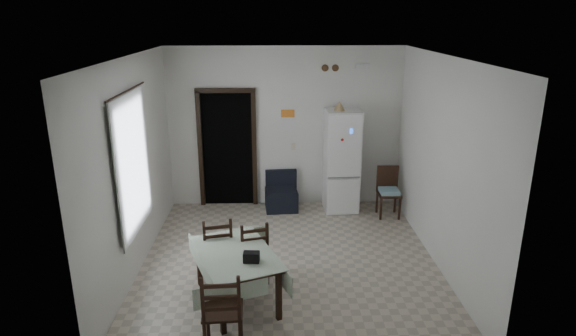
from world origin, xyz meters
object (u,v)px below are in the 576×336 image
at_px(corner_chair, 389,193).
at_px(dining_chair_near_head, 223,309).
at_px(dining_table, 236,277).
at_px(fridge, 342,161).
at_px(navy_seat, 281,191).
at_px(dining_chair_far_right, 252,250).
at_px(dining_chair_far_left, 217,247).

height_order(corner_chair, dining_chair_near_head, dining_chair_near_head).
bearing_deg(dining_table, dining_chair_near_head, -116.09).
height_order(fridge, navy_seat, fridge).
xyz_separation_m(navy_seat, dining_table, (-0.60, -2.94, -0.01)).
xyz_separation_m(fridge, dining_table, (-1.68, -2.94, -0.58)).
distance_m(dining_chair_far_right, dining_chair_near_head, 1.42).
relative_size(navy_seat, dining_chair_near_head, 0.71).
bearing_deg(fridge, dining_chair_near_head, -117.09).
distance_m(navy_seat, dining_table, 3.00).
bearing_deg(dining_chair_near_head, dining_chair_far_right, -103.22).
distance_m(corner_chair, dining_chair_far_left, 3.43).
relative_size(fridge, dining_table, 1.42).
bearing_deg(fridge, dining_chair_far_left, -132.03).
bearing_deg(dining_chair_far_right, dining_chair_near_head, 65.58).
xyz_separation_m(fridge, dining_chair_far_right, (-1.50, -2.45, -0.48)).
height_order(fridge, dining_chair_far_left, fridge).
bearing_deg(corner_chair, dining_chair_far_right, -137.96).
bearing_deg(dining_chair_near_head, fridge, -117.48).
bearing_deg(corner_chair, dining_chair_far_left, -143.91).
relative_size(fridge, dining_chair_far_right, 2.08).
relative_size(dining_table, dining_chair_near_head, 1.33).
bearing_deg(dining_chair_near_head, corner_chair, -129.20).
xyz_separation_m(dining_chair_far_left, dining_chair_near_head, (0.22, -1.45, 0.03)).
xyz_separation_m(fridge, dining_chair_near_head, (-1.76, -3.85, -0.43)).
height_order(navy_seat, dining_chair_far_right, dining_chair_far_right).
height_order(navy_seat, dining_chair_far_left, dining_chair_far_left).
bearing_deg(navy_seat, dining_chair_far_right, -103.97).
relative_size(navy_seat, corner_chair, 0.79).
bearing_deg(navy_seat, dining_table, -105.73).
bearing_deg(navy_seat, dining_chair_near_head, -104.14).
xyz_separation_m(navy_seat, dining_chair_near_head, (-0.68, -3.85, 0.14)).
relative_size(corner_chair, dining_chair_near_head, 0.90).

